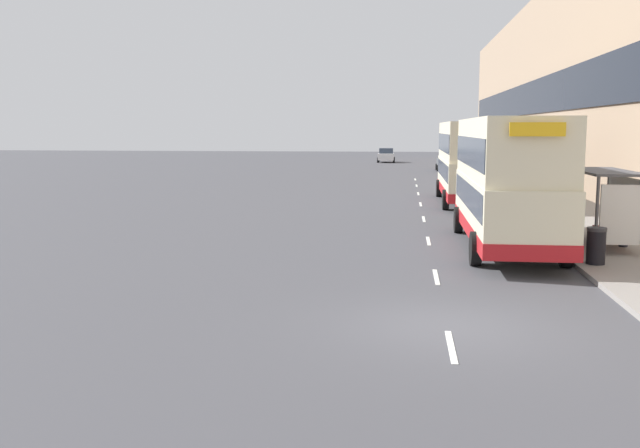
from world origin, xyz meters
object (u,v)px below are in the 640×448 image
(double_decker_bus_near, at_px, (507,180))
(litter_bin, at_px, (596,246))
(car_1, at_px, (447,162))
(pedestrian_at_shelter, at_px, (625,219))
(car_0, at_px, (386,155))
(double_decker_bus_ahead, at_px, (467,161))
(bus_shelter, at_px, (612,194))
(pedestrian_1, at_px, (574,210))
(pedestrian_2, at_px, (632,213))

(double_decker_bus_near, bearing_deg, litter_bin, -57.80)
(car_1, distance_m, pedestrian_at_shelter, 44.88)
(car_0, bearing_deg, double_decker_bus_ahead, 96.67)
(double_decker_bus_near, relative_size, car_1, 2.56)
(double_decker_bus_near, xyz_separation_m, litter_bin, (2.08, -3.29, -1.61))
(pedestrian_at_shelter, bearing_deg, bus_shelter, -161.60)
(bus_shelter, bearing_deg, car_1, 93.34)
(double_decker_bus_near, distance_m, pedestrian_1, 3.53)
(pedestrian_at_shelter, bearing_deg, double_decker_bus_ahead, 104.66)
(double_decker_bus_ahead, bearing_deg, pedestrian_2, -69.60)
(double_decker_bus_ahead, xyz_separation_m, car_1, (0.71, 30.17, -1.43))
(double_decker_bus_ahead, height_order, pedestrian_1, double_decker_bus_ahead)
(double_decker_bus_ahead, xyz_separation_m, pedestrian_1, (2.69, -12.55, -1.20))
(pedestrian_at_shelter, bearing_deg, car_1, 93.97)
(double_decker_bus_ahead, height_order, pedestrian_at_shelter, double_decker_bus_ahead)
(pedestrian_1, bearing_deg, car_0, 97.84)
(car_1, height_order, pedestrian_1, pedestrian_1)
(bus_shelter, distance_m, car_0, 61.86)
(bus_shelter, bearing_deg, double_decker_bus_near, 176.32)
(double_decker_bus_near, relative_size, car_0, 2.71)
(pedestrian_2, height_order, litter_bin, pedestrian_2)
(double_decker_bus_ahead, xyz_separation_m, car_0, (-5.44, 46.46, -1.45))
(pedestrian_1, height_order, litter_bin, pedestrian_1)
(car_1, distance_m, litter_bin, 48.04)
(car_1, bearing_deg, pedestrian_at_shelter, -86.03)
(pedestrian_2, bearing_deg, car_1, 95.30)
(car_0, height_order, pedestrian_2, pedestrian_2)
(pedestrian_at_shelter, relative_size, pedestrian_1, 0.94)
(pedestrian_at_shelter, bearing_deg, litter_bin, -117.72)
(double_decker_bus_ahead, distance_m, car_0, 46.80)
(litter_bin, bearing_deg, double_decker_bus_near, 122.20)
(pedestrian_1, bearing_deg, pedestrian_2, -0.56)
(double_decker_bus_near, xyz_separation_m, car_0, (-5.48, 61.01, -1.45))
(car_1, relative_size, pedestrian_at_shelter, 2.30)
(pedestrian_at_shelter, xyz_separation_m, pedestrian_2, (0.86, 2.03, -0.00))
(bus_shelter, xyz_separation_m, car_0, (-8.77, 61.22, -1.05))
(pedestrian_at_shelter, bearing_deg, pedestrian_1, 118.78)
(litter_bin, bearing_deg, car_1, 91.67)
(car_1, xyz_separation_m, pedestrian_at_shelter, (3.11, -44.77, 0.18))
(car_0, height_order, pedestrian_at_shelter, pedestrian_at_shelter)
(bus_shelter, distance_m, double_decker_bus_near, 3.33)
(double_decker_bus_near, bearing_deg, car_0, 95.13)
(car_0, bearing_deg, pedestrian_at_shelter, 98.62)
(double_decker_bus_near, relative_size, litter_bin, 9.83)
(litter_bin, bearing_deg, pedestrian_1, 83.79)
(pedestrian_1, bearing_deg, pedestrian_at_shelter, -61.22)
(pedestrian_at_shelter, bearing_deg, pedestrian_2, 67.15)
(bus_shelter, relative_size, litter_bin, 4.00)
(pedestrian_1, bearing_deg, car_1, 92.65)
(double_decker_bus_near, bearing_deg, pedestrian_2, 23.15)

